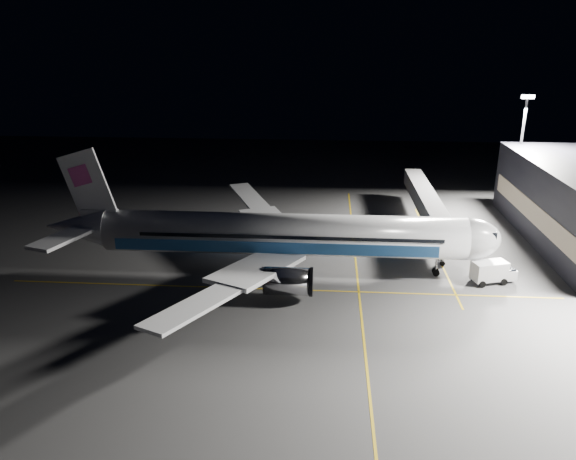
% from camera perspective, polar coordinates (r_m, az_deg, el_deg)
% --- Properties ---
extents(ground, '(200.00, 200.00, 0.00)m').
position_cam_1_polar(ground, '(76.97, -0.46, -4.14)').
color(ground, '#4C4C4F').
rests_on(ground, ground).
extents(guide_line_main, '(0.25, 80.00, 0.01)m').
position_cam_1_polar(guide_line_main, '(76.86, 7.01, -4.32)').
color(guide_line_main, gold).
rests_on(guide_line_main, ground).
extents(guide_line_cross, '(70.00, 0.25, 0.01)m').
position_cam_1_polar(guide_line_cross, '(71.53, -0.85, -6.05)').
color(guide_line_cross, gold).
rests_on(guide_line_cross, ground).
extents(guide_line_side, '(0.25, 40.00, 0.01)m').
position_cam_1_polar(guide_line_side, '(87.51, 14.61, -1.82)').
color(guide_line_side, gold).
rests_on(guide_line_side, ground).
extents(airliner, '(61.48, 54.22, 16.64)m').
position_cam_1_polar(airliner, '(75.15, -1.29, -0.50)').
color(airliner, silver).
rests_on(airliner, ground).
extents(jet_bridge, '(3.60, 34.40, 6.30)m').
position_cam_1_polar(jet_bridge, '(93.59, 14.03, 2.57)').
color(jet_bridge, '#B2B2B7').
rests_on(jet_bridge, ground).
extents(floodlight_mast_north, '(2.40, 0.68, 20.70)m').
position_cam_1_polar(floodlight_mast_north, '(109.43, 22.61, 8.25)').
color(floodlight_mast_north, '#59595E').
rests_on(floodlight_mast_north, ground).
extents(service_truck, '(6.12, 3.89, 2.92)m').
position_cam_1_polar(service_truck, '(77.50, 20.10, -3.96)').
color(service_truck, white).
rests_on(service_truck, ground).
extents(baggage_tug, '(2.66, 2.32, 1.67)m').
position_cam_1_polar(baggage_tug, '(89.89, -4.15, -0.14)').
color(baggage_tug, black).
rests_on(baggage_tug, ground).
extents(safety_cone_a, '(0.45, 0.45, 0.68)m').
position_cam_1_polar(safety_cone_a, '(84.89, 0.40, -1.59)').
color(safety_cone_a, '#D55808').
rests_on(safety_cone_a, ground).
extents(safety_cone_b, '(0.42, 0.42, 0.63)m').
position_cam_1_polar(safety_cone_b, '(89.30, -0.78, -0.53)').
color(safety_cone_b, '#D55808').
rests_on(safety_cone_b, ground).
extents(safety_cone_c, '(0.38, 0.38, 0.57)m').
position_cam_1_polar(safety_cone_c, '(86.79, -0.17, -1.15)').
color(safety_cone_c, '#D55808').
rests_on(safety_cone_c, ground).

